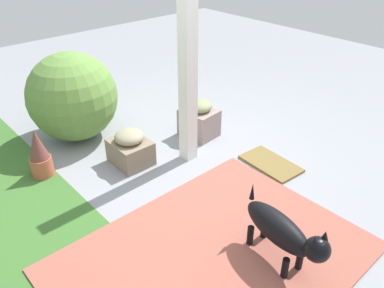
% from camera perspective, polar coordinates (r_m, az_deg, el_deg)
% --- Properties ---
extents(ground_plane, '(12.00, 12.00, 0.00)m').
position_cam_1_polar(ground_plane, '(4.16, -1.21, -4.42)').
color(ground_plane, gray).
extents(brick_path, '(1.80, 2.40, 0.02)m').
position_cam_1_polar(brick_path, '(3.27, 3.17, -16.29)').
color(brick_path, '#A05647').
rests_on(brick_path, ground).
extents(porch_pillar, '(0.15, 0.15, 2.23)m').
position_cam_1_polar(porch_pillar, '(3.96, -0.62, 11.86)').
color(porch_pillar, white).
rests_on(porch_pillar, ground).
extents(stone_planter_nearest, '(0.46, 0.40, 0.47)m').
position_cam_1_polar(stone_planter_nearest, '(4.78, 1.05, 3.65)').
color(stone_planter_nearest, gray).
rests_on(stone_planter_nearest, ground).
extents(stone_planter_mid, '(0.45, 0.38, 0.40)m').
position_cam_1_polar(stone_planter_mid, '(4.30, -9.07, -0.62)').
color(stone_planter_mid, '#82735C').
rests_on(stone_planter_mid, ground).
extents(round_shrub, '(1.06, 1.06, 1.06)m').
position_cam_1_polar(round_shrub, '(4.84, -17.17, 6.66)').
color(round_shrub, '#608C3E').
rests_on(round_shrub, ground).
extents(terracotta_pot_spiky, '(0.23, 0.23, 0.54)m').
position_cam_1_polar(terracotta_pot_spiky, '(4.31, -21.56, -1.40)').
color(terracotta_pot_spiky, '#BA563E').
rests_on(terracotta_pot_spiky, ground).
extents(dog, '(0.81, 0.32, 0.56)m').
position_cam_1_polar(dog, '(3.09, 13.15, -12.38)').
color(dog, black).
rests_on(dog, ground).
extents(doormat, '(0.68, 0.42, 0.03)m').
position_cam_1_polar(doormat, '(4.38, 11.51, -2.85)').
color(doormat, olive).
rests_on(doormat, ground).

